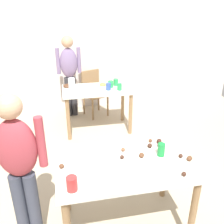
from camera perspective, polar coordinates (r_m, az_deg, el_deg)
name	(u,v)px	position (r m, az deg, el deg)	size (l,w,h in m)	color
ground_plane	(126,219)	(2.70, 3.41, -23.85)	(6.40, 6.40, 0.00)	tan
wall_back	(88,44)	(5.03, -5.78, 15.59)	(6.40, 0.10, 2.60)	silver
dining_table_near	(125,171)	(2.22, 3.07, -13.74)	(1.19, 0.74, 0.75)	silver
dining_table_far	(97,95)	(4.06, -3.47, 4.03)	(1.13, 0.66, 0.75)	silver
chair_far_table	(93,90)	(4.74, -4.42, 5.16)	(0.53, 0.53, 0.87)	olive
person_girl_near	(19,162)	(2.11, -21.04, -10.95)	(0.45, 0.21, 1.43)	#383D4C
person_adult_far	(69,70)	(4.62, -10.04, 9.74)	(0.45, 0.22, 1.52)	#28282D
mixing_bowl	(88,154)	(2.19, -5.78, -9.69)	(0.20, 0.20, 0.09)	white
soda_can	(161,150)	(2.24, 11.51, -8.68)	(0.07, 0.07, 0.12)	#198438
fork_near	(141,172)	(2.04, 6.74, -13.93)	(0.17, 0.02, 0.01)	silver
cup_near_0	(72,184)	(1.86, -9.43, -16.31)	(0.08, 0.08, 0.11)	red
cup_near_1	(92,167)	(2.01, -4.69, -12.87)	(0.08, 0.08, 0.09)	white
cake_ball_0	(62,166)	(2.11, -11.79, -12.35)	(0.04, 0.04, 0.04)	brown
cake_ball_1	(159,141)	(2.44, 11.02, -6.76)	(0.05, 0.05, 0.05)	#3D2319
cake_ball_2	(189,158)	(2.25, 17.75, -10.36)	(0.05, 0.05, 0.05)	brown
cake_ball_3	(181,156)	(2.27, 15.84, -9.90)	(0.04, 0.04, 0.04)	#3D2319
cake_ball_4	(142,155)	(2.21, 6.96, -10.05)	(0.05, 0.05, 0.05)	brown
cake_ball_5	(122,157)	(2.18, 2.38, -10.54)	(0.04, 0.04, 0.04)	#3D2319
cake_ball_6	(150,141)	(2.45, 9.00, -6.65)	(0.04, 0.04, 0.04)	brown
cake_ball_7	(160,145)	(2.38, 11.25, -7.61)	(0.05, 0.05, 0.05)	#3D2319
cake_ball_8	(184,174)	(2.07, 16.57, -13.79)	(0.04, 0.04, 0.04)	#3D2319
cake_ball_9	(150,146)	(2.36, 8.87, -7.82)	(0.05, 0.05, 0.05)	#3D2319
cake_ball_10	(123,149)	(2.28, 2.62, -8.80)	(0.04, 0.04, 0.04)	brown
pitcher_far	(72,85)	(3.91, -9.45, 6.38)	(0.10, 0.10, 0.21)	white
cup_far_0	(116,82)	(4.16, 0.91, 7.04)	(0.08, 0.08, 0.11)	green
cup_far_1	(120,87)	(3.91, 1.78, 5.95)	(0.07, 0.07, 0.11)	green
cup_far_2	(108,87)	(3.91, -0.85, 5.99)	(0.08, 0.08, 0.12)	#3351B2
cup_far_3	(111,84)	(4.05, -0.31, 6.56)	(0.09, 0.09, 0.11)	green
donut_far_0	(67,86)	(4.15, -10.48, 6.08)	(0.14, 0.14, 0.04)	brown
donut_far_1	(103,84)	(4.17, -2.19, 6.50)	(0.11, 0.11, 0.03)	gold
donut_far_2	(80,89)	(3.99, -7.61, 5.48)	(0.11, 0.11, 0.03)	pink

